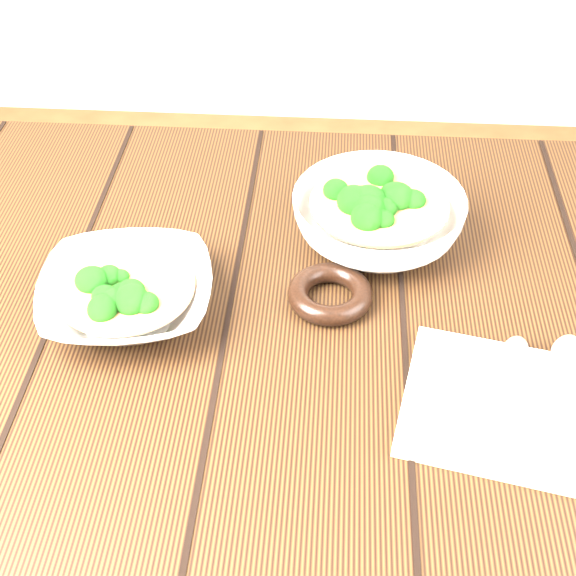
{
  "coord_description": "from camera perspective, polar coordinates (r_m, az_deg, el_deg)",
  "views": [
    {
      "loc": [
        0.09,
        -0.67,
        1.39
      ],
      "look_at": [
        0.05,
        -0.01,
        0.8
      ],
      "focal_mm": 50.0,
      "sensor_mm": 36.0,
      "label": 1
    }
  ],
  "objects": [
    {
      "name": "soup_bowl_back",
      "position": [
        1.01,
        6.4,
        5.02
      ],
      "size": [
        0.28,
        0.28,
        0.08
      ],
      "color": "silver",
      "rests_on": "table"
    },
    {
      "name": "spoon_right",
      "position": [
        0.89,
        18.34,
        -5.45
      ],
      "size": [
        0.11,
        0.16,
        0.01
      ],
      "color": "#B6B0A1",
      "rests_on": "napkin"
    },
    {
      "name": "table",
      "position": [
        1.01,
        -2.71,
        -6.52
      ],
      "size": [
        1.2,
        0.8,
        0.75
      ],
      "color": "#301E0D",
      "rests_on": "ground"
    },
    {
      "name": "spoon_left",
      "position": [
        0.87,
        15.36,
        -5.9
      ],
      "size": [
        0.08,
        0.17,
        0.01
      ],
      "color": "#B6B0A1",
      "rests_on": "napkin"
    },
    {
      "name": "trivet",
      "position": [
        0.93,
        3.01,
        -0.41
      ],
      "size": [
        0.12,
        0.12,
        0.02
      ],
      "primitive_type": "torus",
      "rotation": [
        0.0,
        0.0,
        -0.29
      ],
      "color": "black",
      "rests_on": "table"
    },
    {
      "name": "soup_bowl_front",
      "position": [
        0.92,
        -11.39,
        -0.45
      ],
      "size": [
        0.22,
        0.22,
        0.06
      ],
      "color": "silver",
      "rests_on": "table"
    },
    {
      "name": "napkin",
      "position": [
        0.85,
        15.51,
        -8.26
      ],
      "size": [
        0.24,
        0.21,
        0.01
      ],
      "primitive_type": "cube",
      "rotation": [
        0.0,
        0.0,
        -0.21
      ],
      "color": "beige",
      "rests_on": "table"
    }
  ]
}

